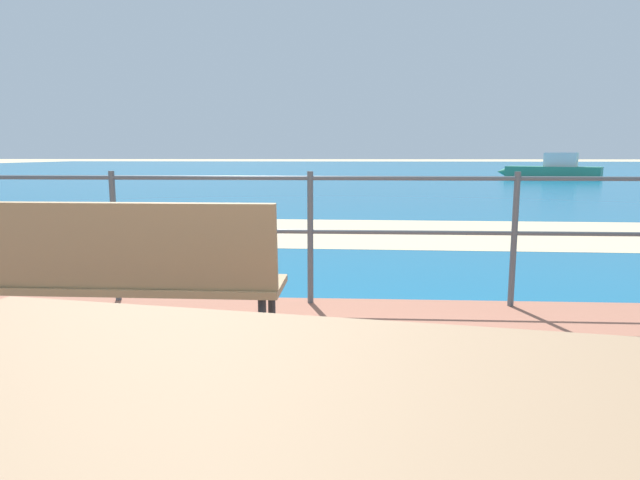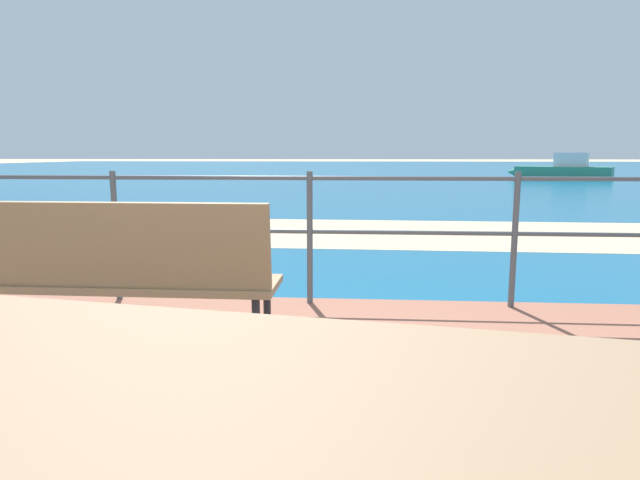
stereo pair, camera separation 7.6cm
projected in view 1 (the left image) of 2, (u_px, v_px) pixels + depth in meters
name	position (u px, v px, depth m)	size (l,w,h in m)	color
sea_water	(347.00, 169.00, 41.08)	(90.00, 90.00, 0.01)	#145B84
beach_strip	(331.00, 232.00, 8.12)	(54.00, 2.99, 0.01)	tan
picnic_table	(284.00, 478.00, 0.89)	(1.85, 1.67, 0.75)	#7A6047
park_bench	(104.00, 270.00, 2.68)	(1.76, 0.43, 0.88)	#8C704C
railing_fence	(310.00, 220.00, 3.97)	(5.94, 0.04, 0.98)	#4C5156
boat_near	(553.00, 170.00, 25.51)	(4.52, 3.15, 1.22)	#338466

